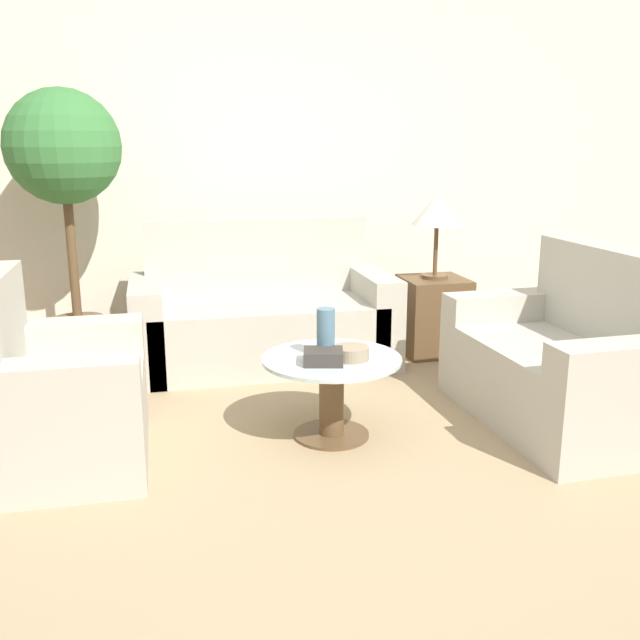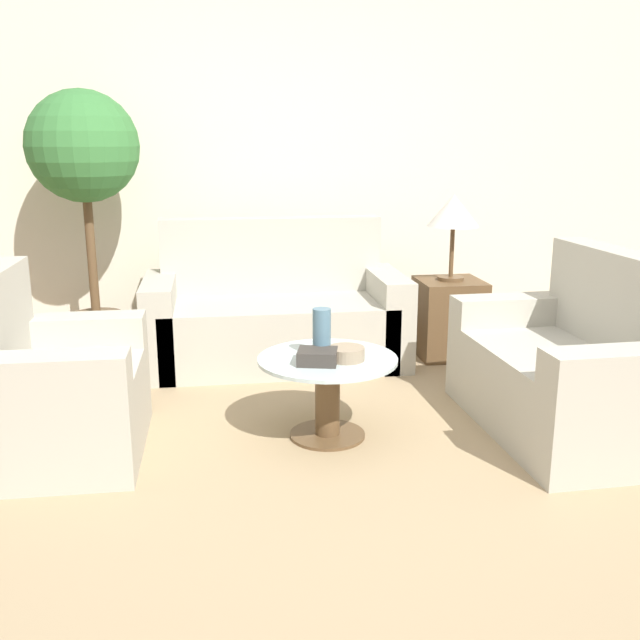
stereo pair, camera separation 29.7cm
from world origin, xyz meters
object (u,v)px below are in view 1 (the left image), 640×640
at_px(table_lamp, 437,212).
at_px(bowl, 351,353).
at_px(sofa_main, 262,318).
at_px(loveseat, 568,368).
at_px(vase, 326,333).
at_px(potted_plant, 65,167).
at_px(book_stack, 323,357).
at_px(coffee_table, 332,386).
at_px(armchair, 50,403).

bearing_deg(table_lamp, bowl, -126.47).
bearing_deg(sofa_main, loveseat, -45.31).
bearing_deg(vase, loveseat, -4.37).
xyz_separation_m(potted_plant, book_stack, (1.27, -1.62, -0.84)).
height_order(sofa_main, book_stack, sofa_main).
relative_size(loveseat, coffee_table, 1.87).
bearing_deg(coffee_table, bowl, -31.57).
height_order(potted_plant, vase, potted_plant).
distance_m(sofa_main, coffee_table, 1.34).
xyz_separation_m(table_lamp, potted_plant, (-2.39, 0.28, 0.31)).
bearing_deg(sofa_main, vase, -85.02).
bearing_deg(coffee_table, sofa_main, 96.12).
distance_m(armchair, loveseat, 2.59).
relative_size(loveseat, potted_plant, 0.73).
height_order(loveseat, potted_plant, potted_plant).
xyz_separation_m(sofa_main, armchair, (-1.19, -1.34, -0.00)).
relative_size(armchair, book_stack, 4.16).
bearing_deg(bowl, table_lamp, 53.53).
bearing_deg(vase, table_lamp, 49.08).
distance_m(coffee_table, book_stack, 0.21).
relative_size(loveseat, table_lamp, 2.26).
bearing_deg(potted_plant, vase, -49.33).
bearing_deg(armchair, vase, -88.82).
xyz_separation_m(coffee_table, bowl, (0.08, -0.05, 0.18)).
bearing_deg(bowl, book_stack, -166.95).
relative_size(potted_plant, book_stack, 8.14).
relative_size(loveseat, book_stack, 5.93).
xyz_separation_m(coffee_table, table_lamp, (1.05, 1.25, 0.72)).
height_order(sofa_main, coffee_table, sofa_main).
xyz_separation_m(loveseat, vase, (-1.29, 0.10, 0.24)).
height_order(potted_plant, bowl, potted_plant).
xyz_separation_m(table_lamp, book_stack, (-1.11, -1.34, -0.53)).
bearing_deg(book_stack, sofa_main, 106.72).
height_order(bowl, book_stack, book_stack).
bearing_deg(bowl, potted_plant, 131.85).
xyz_separation_m(table_lamp, bowl, (-0.97, -1.31, -0.54)).
xyz_separation_m(potted_plant, bowl, (1.42, -1.59, -0.84)).
relative_size(table_lamp, bowl, 3.20).
distance_m(sofa_main, book_stack, 1.43).
height_order(sofa_main, loveseat, sofa_main).
height_order(coffee_table, potted_plant, potted_plant).
relative_size(loveseat, bowl, 7.23).
bearing_deg(bowl, armchair, 178.08).
height_order(armchair, potted_plant, potted_plant).
bearing_deg(coffee_table, potted_plant, 131.05).
bearing_deg(bowl, loveseat, -1.73).
bearing_deg(vase, sofa_main, 94.98).
distance_m(table_lamp, vase, 1.70).
bearing_deg(armchair, book_stack, -93.23).
bearing_deg(armchair, coffee_table, -89.32).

